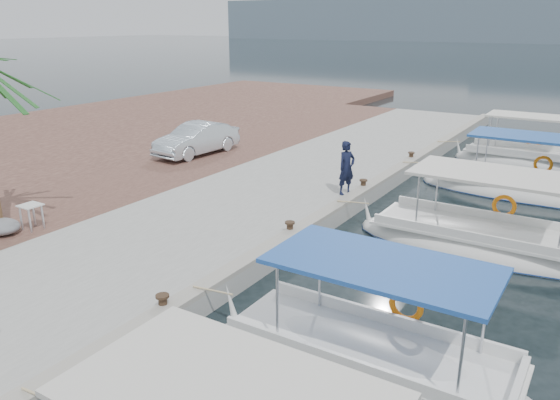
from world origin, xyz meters
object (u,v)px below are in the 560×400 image
(fishing_caique_b, at_px, (368,368))
(fisherman, at_px, (347,168))
(fishing_caique_e, at_px, (520,162))
(fishing_caique_d, at_px, (530,191))
(parked_car, at_px, (197,139))
(fishing_caique_c, at_px, (481,245))

(fishing_caique_b, height_order, fisherman, fisherman)
(fishing_caique_e, relative_size, fisherman, 3.16)
(fishing_caique_e, height_order, fisherman, fisherman)
(fishing_caique_d, xyz_separation_m, parked_car, (-13.28, -2.90, 1.00))
(fishing_caique_c, xyz_separation_m, fishing_caique_d, (0.39, 6.00, 0.06))
(fishing_caique_b, distance_m, parked_car, 16.08)
(fishing_caique_e, xyz_separation_m, parked_car, (-12.18, -7.65, 1.06))
(fishing_caique_d, relative_size, fisherman, 4.26)
(fishing_caique_c, relative_size, fishing_caique_e, 1.25)
(fishing_caique_e, bearing_deg, parked_car, -147.89)
(fishing_caique_e, bearing_deg, fishing_caique_c, -86.21)
(parked_car, bearing_deg, fishing_caique_c, -9.35)
(fishing_caique_b, relative_size, fisherman, 3.50)
(fishing_caique_d, distance_m, fishing_caique_e, 4.87)
(fishing_caique_c, xyz_separation_m, parked_car, (-12.89, 3.10, 1.06))
(fishing_caique_c, bearing_deg, fishing_caique_b, -93.37)
(fishing_caique_d, distance_m, parked_car, 13.63)
(fishing_caique_d, xyz_separation_m, fishing_caique_e, (-1.10, 4.75, -0.06))
(fishing_caique_e, height_order, parked_car, fishing_caique_e)
(fishing_caique_e, bearing_deg, fisherman, -113.21)
(fishing_caique_d, height_order, fisherman, fisherman)
(fishing_caique_c, height_order, parked_car, fishing_caique_c)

